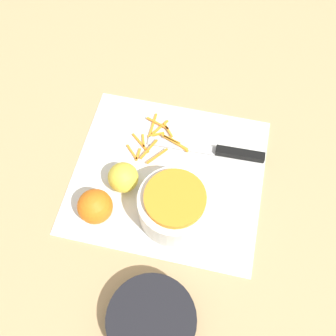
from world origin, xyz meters
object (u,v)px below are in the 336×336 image
at_px(knife, 226,152).
at_px(orange_left, 95,206).
at_px(bowl_speckled, 175,206).
at_px(bowl_dark, 152,321).
at_px(lemon, 123,177).

distance_m(knife, orange_left, 0.32).
xyz_separation_m(bowl_speckled, bowl_dark, (-0.00, 0.22, -0.03)).
height_order(knife, lemon, lemon).
relative_size(bowl_dark, knife, 0.61).
xyz_separation_m(bowl_dark, orange_left, (0.16, -0.18, 0.02)).
xyz_separation_m(bowl_speckled, orange_left, (0.16, 0.03, -0.01)).
relative_size(bowl_dark, orange_left, 2.24).
height_order(bowl_dark, knife, bowl_dark).
distance_m(bowl_dark, knife, 0.40).
relative_size(bowl_speckled, lemon, 2.27).
distance_m(orange_left, lemon, 0.09).
bearing_deg(orange_left, knife, -140.12).
bearing_deg(bowl_dark, lemon, -64.46).
relative_size(bowl_dark, lemon, 2.48).
bearing_deg(bowl_speckled, bowl_dark, 91.18).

